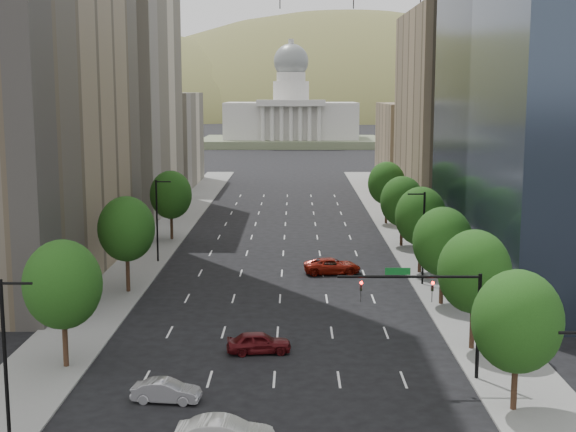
{
  "coord_description": "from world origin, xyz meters",
  "views": [
    {
      "loc": [
        1.31,
        -18.6,
        18.38
      ],
      "look_at": [
        0.74,
        46.8,
        8.0
      ],
      "focal_mm": 49.34,
      "sensor_mm": 36.0,
      "label": 1
    }
  ],
  "objects_px": {
    "car_silver": "(166,391)",
    "car_red_far": "(332,266)",
    "traffic_signal": "(440,302)",
    "capitol": "(291,120)",
    "car_maroon": "(259,342)"
  },
  "relations": [
    {
      "from": "car_maroon",
      "to": "car_silver",
      "type": "relative_size",
      "value": 1.11
    },
    {
      "from": "car_silver",
      "to": "car_red_far",
      "type": "distance_m",
      "value": 35.48
    },
    {
      "from": "traffic_signal",
      "to": "capitol",
      "type": "distance_m",
      "value": 219.99
    },
    {
      "from": "capitol",
      "to": "car_red_far",
      "type": "xyz_separation_m",
      "value": [
        5.12,
        -189.88,
        -7.78
      ]
    },
    {
      "from": "capitol",
      "to": "car_maroon",
      "type": "height_order",
      "value": "capitol"
    },
    {
      "from": "car_red_far",
      "to": "car_silver",
      "type": "bearing_deg",
      "value": 155.57
    },
    {
      "from": "traffic_signal",
      "to": "car_silver",
      "type": "relative_size",
      "value": 2.23
    },
    {
      "from": "traffic_signal",
      "to": "car_red_far",
      "type": "relative_size",
      "value": 1.59
    },
    {
      "from": "traffic_signal",
      "to": "capitol",
      "type": "relative_size",
      "value": 0.15
    },
    {
      "from": "car_maroon",
      "to": "car_silver",
      "type": "bearing_deg",
      "value": 143.34
    },
    {
      "from": "car_silver",
      "to": "car_red_far",
      "type": "xyz_separation_m",
      "value": [
        11.47,
        33.58,
        0.12
      ]
    },
    {
      "from": "capitol",
      "to": "car_maroon",
      "type": "xyz_separation_m",
      "value": [
        -1.22,
        -214.52,
        -7.8
      ]
    },
    {
      "from": "traffic_signal",
      "to": "car_silver",
      "type": "distance_m",
      "value": 17.86
    },
    {
      "from": "car_silver",
      "to": "capitol",
      "type": "bearing_deg",
      "value": 4.02
    },
    {
      "from": "car_maroon",
      "to": "car_silver",
      "type": "xyz_separation_m",
      "value": [
        -5.13,
        -8.94,
        -0.1
      ]
    }
  ]
}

